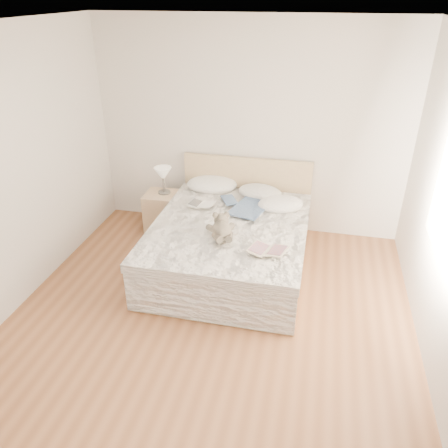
{
  "coord_description": "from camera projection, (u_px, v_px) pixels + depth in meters",
  "views": [
    {
      "loc": [
        0.9,
        -3.12,
        2.94
      ],
      "look_at": [
        -0.05,
        1.05,
        0.62
      ],
      "focal_mm": 35.0,
      "sensor_mm": 36.0,
      "label": 1
    }
  ],
  "objects": [
    {
      "name": "wall_back",
      "position": [
        249.0,
        130.0,
        5.54
      ],
      "size": [
        4.0,
        0.02,
        2.7
      ],
      "primitive_type": "cube",
      "color": "beige",
      "rests_on": "ground"
    },
    {
      "name": "pillow_left",
      "position": [
        212.0,
        184.0,
        5.8
      ],
      "size": [
        0.72,
        0.55,
        0.2
      ],
      "primitive_type": "ellipsoid",
      "rotation": [
        0.0,
        0.0,
        0.13
      ],
      "color": "white",
      "rests_on": "bed"
    },
    {
      "name": "teddy_bear",
      "position": [
        222.0,
        236.0,
        4.57
      ],
      "size": [
        0.39,
        0.45,
        0.2
      ],
      "primitive_type": null,
      "rotation": [
        0.0,
        0.0,
        0.37
      ],
      "color": "#5F5649",
      "rests_on": "bed"
    },
    {
      "name": "pillow_middle",
      "position": [
        260.0,
        192.0,
        5.57
      ],
      "size": [
        0.65,
        0.52,
        0.17
      ],
      "primitive_type": "ellipsoid",
      "rotation": [
        0.0,
        0.0,
        -0.23
      ],
      "color": "silver",
      "rests_on": "bed"
    },
    {
      "name": "photo_book",
      "position": [
        201.0,
        204.0,
        5.28
      ],
      "size": [
        0.34,
        0.26,
        0.02
      ],
      "primitive_type": "cube",
      "rotation": [
        0.0,
        0.0,
        -0.16
      ],
      "color": "white",
      "rests_on": "bed"
    },
    {
      "name": "childrens_book",
      "position": [
        268.0,
        250.0,
        4.36
      ],
      "size": [
        0.43,
        0.35,
        0.02
      ],
      "primitive_type": "cube",
      "rotation": [
        0.0,
        0.0,
        -0.29
      ],
      "color": "beige",
      "rests_on": "bed"
    },
    {
      "name": "table_lamp",
      "position": [
        163.0,
        175.0,
        5.63
      ],
      "size": [
        0.27,
        0.27,
        0.35
      ],
      "color": "#48443E",
      "rests_on": "nightstand"
    },
    {
      "name": "bed",
      "position": [
        231.0,
        242.0,
        5.13
      ],
      "size": [
        1.72,
        2.14,
        1.0
      ],
      "color": "tan",
      "rests_on": "floor"
    },
    {
      "name": "blouse",
      "position": [
        250.0,
        208.0,
        5.19
      ],
      "size": [
        0.71,
        0.73,
        0.02
      ],
      "primitive_type": null,
      "rotation": [
        0.0,
        0.0,
        -0.26
      ],
      "color": "#344B6E",
      "rests_on": "bed"
    },
    {
      "name": "pillow_right",
      "position": [
        281.0,
        204.0,
        5.27
      ],
      "size": [
        0.66,
        0.56,
        0.17
      ],
      "primitive_type": "ellipsoid",
      "rotation": [
        0.0,
        0.0,
        0.36
      ],
      "color": "white",
      "rests_on": "bed"
    },
    {
      "name": "nightstand",
      "position": [
        163.0,
        213.0,
        5.85
      ],
      "size": [
        0.46,
        0.42,
        0.56
      ],
      "primitive_type": "cube",
      "rotation": [
        0.0,
        0.0,
        0.04
      ],
      "color": "tan",
      "rests_on": "floor"
    },
    {
      "name": "ceiling",
      "position": [
        197.0,
        28.0,
        2.96
      ],
      "size": [
        4.0,
        4.5,
        0.0
      ],
      "primitive_type": "cube",
      "color": "white",
      "rests_on": "ground"
    },
    {
      "name": "floor",
      "position": [
        205.0,
        330.0,
        4.25
      ],
      "size": [
        4.0,
        4.5,
        0.0
      ],
      "primitive_type": "cube",
      "color": "brown",
      "rests_on": "ground"
    }
  ]
}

